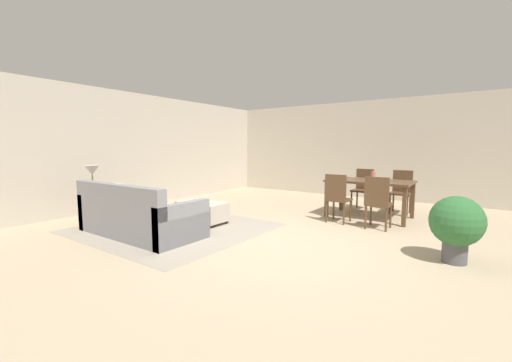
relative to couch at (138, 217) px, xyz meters
The scene contains 16 objects.
ground_plane 2.42m from the couch, 25.62° to the left, with size 10.80×10.80×0.00m, color tan.
wall_back 6.51m from the couch, 70.24° to the left, with size 9.00×0.12×2.70m, color #BCB2A0.
wall_left 2.99m from the couch, 146.53° to the left, with size 0.12×11.00×2.70m, color #BCB2A0.
area_rug 0.69m from the couch, 76.57° to the left, with size 3.00×2.80×0.01m, color gray.
couch is the anchor object (origin of this frame).
ottoman_table 1.21m from the couch, 76.09° to the left, with size 0.92×0.53×0.40m.
side_table 1.38m from the couch, behind, with size 0.40×0.40×0.56m.
table_lamp 1.54m from the couch, behind, with size 0.26×0.26×0.52m.
dining_table 4.41m from the couch, 51.93° to the left, with size 1.59×0.97×0.76m.
dining_chair_near_left 3.55m from the couch, 48.51° to the left, with size 0.41×0.41×0.92m.
dining_chair_near_right 4.03m from the couch, 39.83° to the left, with size 0.40×0.40×0.92m.
dining_chair_far_left 4.90m from the couch, 61.51° to the left, with size 0.42×0.42×0.92m.
dining_chair_far_right 5.36m from the couch, 54.10° to the left, with size 0.40×0.40×0.92m.
vase_centerpiece 4.44m from the couch, 50.94° to the left, with size 0.08×0.08×0.19m, color #B26659.
book_on_ottoman 1.24m from the couch, 79.79° to the left, with size 0.26×0.20×0.03m, color maroon.
potted_plant 4.56m from the couch, 19.04° to the left, with size 0.62×0.62×0.83m.
Camera 1 is at (2.33, -4.07, 1.42)m, focal length 22.26 mm.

